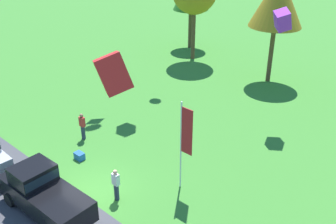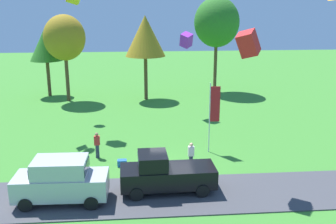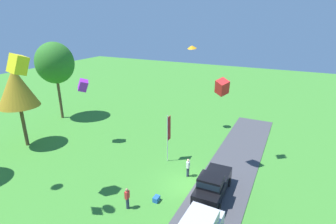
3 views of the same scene
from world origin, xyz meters
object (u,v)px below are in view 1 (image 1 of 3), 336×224
car_pickup_far_end (43,192)px  kite_box_mid_center (282,20)px  person_watching_sky (83,126)px  cooler_box (79,156)px  person_beside_suv (116,185)px  tree_far_right (278,0)px  flag_banner (185,137)px  kite_box_topmost (113,74)px

car_pickup_far_end → kite_box_mid_center: bearing=78.5°
car_pickup_far_end → person_watching_sky: bearing=127.7°
car_pickup_far_end → cooler_box: 4.41m
person_beside_suv → car_pickup_far_end: bearing=-123.5°
tree_far_right → kite_box_mid_center: bearing=-59.5°
flag_banner → kite_box_topmost: kite_box_topmost is taller
person_beside_suv → flag_banner: bearing=56.7°
person_beside_suv → cooler_box: person_beside_suv is taller
person_watching_sky → kite_box_mid_center: kite_box_mid_center is taller
car_pickup_far_end → tree_far_right: (-0.31, 20.92, 5.39)m
cooler_box → kite_box_mid_center: size_ratio=0.49×
person_watching_sky → cooler_box: bearing=-42.8°
person_watching_sky → tree_far_right: (3.65, 15.79, 5.62)m
person_beside_suv → cooler_box: bearing=168.2°
person_beside_suv → kite_box_mid_center: kite_box_mid_center is taller
person_beside_suv → kite_box_topmost: size_ratio=1.41×
car_pickup_far_end → flag_banner: (3.67, 5.56, 1.90)m
tree_far_right → person_beside_suv: bearing=-83.3°
person_watching_sky → kite_box_mid_center: 13.53m
kite_box_topmost → kite_box_mid_center: size_ratio=1.07×
tree_far_right → kite_box_topmost: 20.59m
kite_box_mid_center → person_watching_sky: bearing=-125.1°
flag_banner → cooler_box: flag_banner is taller
car_pickup_far_end → kite_box_mid_center: 16.42m
person_watching_sky → cooler_box: person_watching_sky is taller
car_pickup_far_end → kite_box_topmost: size_ratio=4.18×
cooler_box → kite_box_mid_center: kite_box_mid_center is taller
person_beside_suv → person_watching_sky: size_ratio=1.00×
flag_banner → cooler_box: size_ratio=8.48×
person_watching_sky → flag_banner: bearing=3.2°
cooler_box → kite_box_topmost: size_ratio=0.46×
flag_banner → cooler_box: 6.91m
person_beside_suv → cooler_box: (-4.16, 0.87, -0.68)m
flag_banner → kite_box_mid_center: size_ratio=4.19×
person_watching_sky → person_beside_suv: bearing=-22.3°
car_pickup_far_end → cooler_box: size_ratio=9.02×
person_beside_suv → kite_box_topmost: 7.55m
kite_box_topmost → person_watching_sky: bearing=153.3°
tree_far_right → kite_box_mid_center: size_ratio=7.54×
person_watching_sky → kite_box_topmost: size_ratio=1.41×
car_pickup_far_end → flag_banner: bearing=56.6°
person_watching_sky → kite_box_mid_center: (7.05, 10.03, 5.74)m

